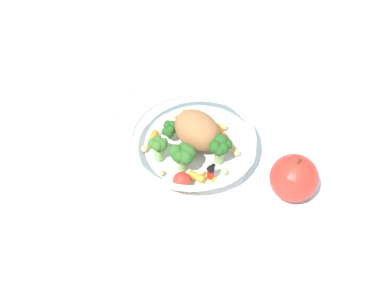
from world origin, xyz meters
TOP-DOWN VIEW (x-y plane):
  - ground_plane at (0.00, 0.00)m, footprint 2.40×2.40m
  - food_container at (0.01, -0.01)m, footprint 0.21×0.21m
  - loose_apple at (0.05, 0.16)m, footprint 0.07×0.07m
  - folded_napkin at (-0.07, -0.22)m, footprint 0.12×0.13m

SIDE VIEW (x-z plane):
  - ground_plane at x=0.00m, z-range 0.00..0.00m
  - folded_napkin at x=-0.07m, z-range 0.00..0.01m
  - food_container at x=0.01m, z-range 0.00..0.06m
  - loose_apple at x=0.05m, z-range -0.01..0.08m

